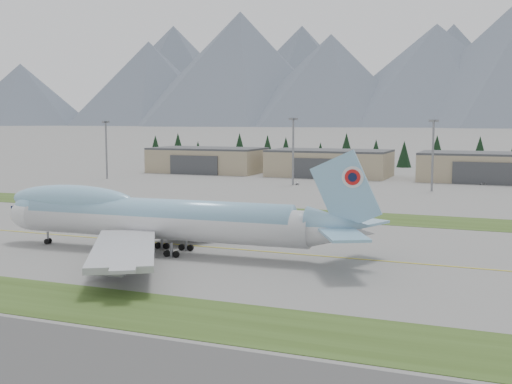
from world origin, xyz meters
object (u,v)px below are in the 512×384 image
at_px(hangar_center, 330,163).
at_px(service_vehicle_a, 297,185).
at_px(hangar_left, 208,160).
at_px(service_vehicle_b, 360,185).
at_px(boeing_747_freighter, 158,218).
at_px(service_vehicle_c, 482,185).
at_px(hangar_right, 486,167).

relative_size(hangar_center, service_vehicle_a, 14.57).
relative_size(hangar_left, hangar_center, 1.00).
distance_m(service_vehicle_a, service_vehicle_b, 22.15).
height_order(hangar_left, hangar_center, same).
bearing_deg(service_vehicle_a, boeing_747_freighter, -98.81).
height_order(hangar_left, service_vehicle_a, hangar_left).
bearing_deg(service_vehicle_c, hangar_left, 160.05).
bearing_deg(service_vehicle_b, hangar_right, -37.47).
distance_m(hangar_right, service_vehicle_b, 51.09).
xyz_separation_m(service_vehicle_b, service_vehicle_c, (39.83, 18.24, 0.00)).
xyz_separation_m(hangar_left, service_vehicle_c, (114.30, -12.40, -5.39)).
relative_size(hangar_center, service_vehicle_c, 12.58).
relative_size(boeing_747_freighter, service_vehicle_c, 18.17).
relative_size(hangar_center, hangar_right, 1.00).
xyz_separation_m(hangar_center, service_vehicle_a, (-1.79, -36.84, -5.39)).
height_order(hangar_center, hangar_right, same).
relative_size(boeing_747_freighter, hangar_right, 1.44).
xyz_separation_m(boeing_747_freighter, service_vehicle_a, (-13.75, 120.41, -6.05)).
height_order(hangar_center, service_vehicle_a, hangar_center).
relative_size(service_vehicle_b, service_vehicle_c, 0.91).
bearing_deg(service_vehicle_c, hangar_center, 154.43).
distance_m(hangar_center, service_vehicle_c, 60.82).
height_order(service_vehicle_b, service_vehicle_c, service_vehicle_b).
distance_m(boeing_747_freighter, hangar_center, 157.70).
bearing_deg(service_vehicle_a, service_vehicle_c, 6.48).
distance_m(service_vehicle_b, service_vehicle_c, 43.81).
xyz_separation_m(hangar_left, service_vehicle_b, (74.47, -30.64, -5.39)).
xyz_separation_m(boeing_747_freighter, service_vehicle_c, (47.34, 144.85, -6.05)).
bearing_deg(hangar_right, boeing_747_freighter, -106.99).
bearing_deg(boeing_747_freighter, service_vehicle_a, 94.20).
distance_m(hangar_center, service_vehicle_a, 37.28).
distance_m(boeing_747_freighter, service_vehicle_a, 121.34).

